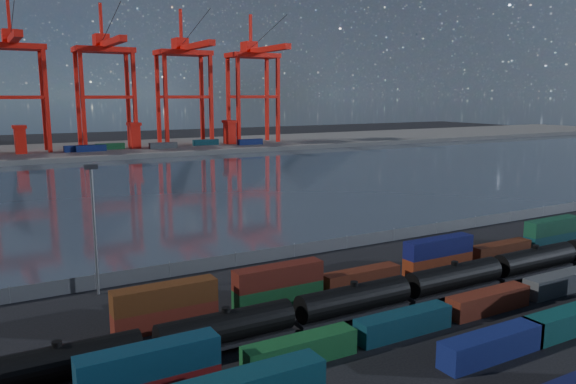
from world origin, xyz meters
TOP-DOWN VIEW (x-y plane):
  - ground at (0.00, 0.00)m, footprint 700.00×700.00m
  - harbor_water at (0.00, 105.00)m, footprint 700.00×700.00m
  - far_quay at (0.00, 210.00)m, footprint 700.00×70.00m
  - distant_mountains at (63.02, 1600.00)m, footprint 2470.00×1100.00m
  - container_row_south at (-3.77, -10.87)m, footprint 138.80×2.46m
  - container_row_mid at (-12.17, -2.53)m, footprint 141.55×2.35m
  - container_row_north at (14.73, 11.54)m, footprint 140.15×2.31m
  - tanker_string at (1.07, 3.35)m, footprint 92.00×3.11m
  - waterfront_fence at (-0.00, 28.00)m, footprint 160.12×0.12m
  - yard_light_mast at (-30.00, 26.00)m, footprint 1.60×0.40m
  - gantry_cranes at (-7.50, 203.33)m, footprint 199.22×46.50m
  - quay_containers at (-11.00, 195.46)m, footprint 172.58×10.99m
  - straddle_carriers at (-2.50, 200.00)m, footprint 140.00×7.00m

SIDE VIEW (x-z plane):
  - ground at x=0.00m, z-range 0.00..0.00m
  - harbor_water at x=0.00m, z-range 0.01..0.01m
  - far_quay at x=0.00m, z-range 0.00..2.00m
  - waterfront_fence at x=0.00m, z-range -0.10..2.10m
  - container_row_mid at x=-12.17m, z-range -0.87..4.14m
  - container_row_north at x=14.73m, z-range -0.53..4.39m
  - container_row_south at x=-3.77m, z-range -0.44..4.81m
  - tanker_string at x=1.07m, z-range 0.01..4.46m
  - quay_containers at x=-11.00m, z-range 2.00..4.60m
  - straddle_carriers at x=-2.50m, z-range 2.27..13.37m
  - yard_light_mast at x=-30.00m, z-range 1.00..17.60m
  - gantry_cranes at x=-7.50m, z-range 7.11..70.08m
  - distant_mountains at x=63.02m, z-range -39.71..480.29m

